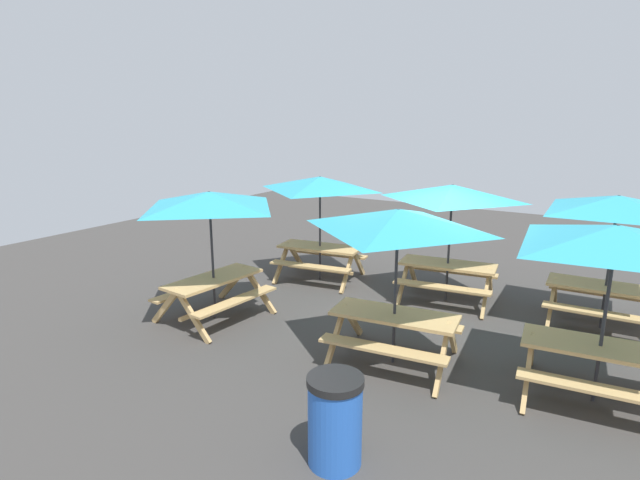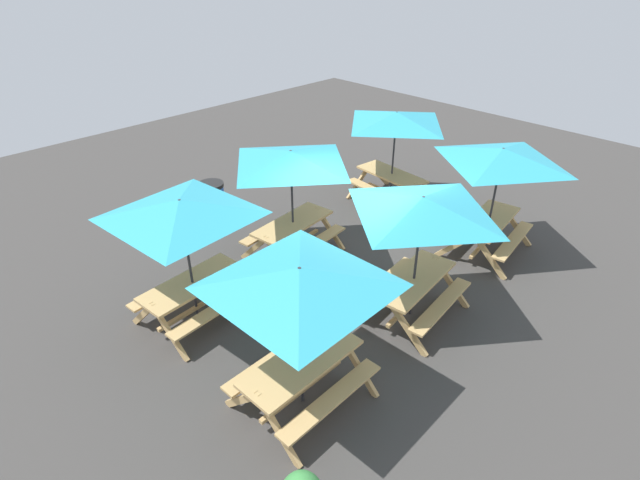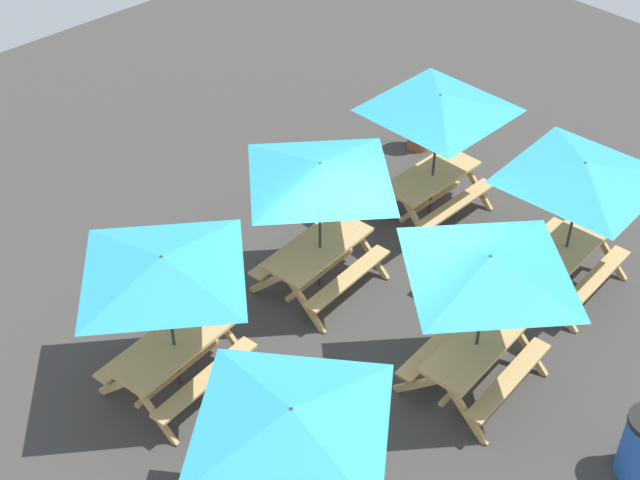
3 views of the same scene
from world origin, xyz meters
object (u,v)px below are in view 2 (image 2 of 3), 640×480
picnic_table_1 (422,214)px  trash_bin_blue (213,203)px  picnic_table_0 (396,125)px  picnic_table_2 (501,164)px  picnic_table_4 (291,166)px  picnic_table_3 (182,218)px  picnic_table_5 (300,289)px

picnic_table_1 → trash_bin_blue: bearing=-91.4°
picnic_table_0 → trash_bin_blue: 4.64m
picnic_table_2 → picnic_table_4: (2.95, -2.78, 0.00)m
picnic_table_2 → picnic_table_3: bearing=-31.7°
picnic_table_1 → trash_bin_blue: picnic_table_1 is taller
picnic_table_2 → picnic_table_5: bearing=-5.8°
picnic_table_0 → trash_bin_blue: size_ratio=2.38×
picnic_table_1 → picnic_table_0: bearing=-143.9°
picnic_table_0 → picnic_table_1: bearing=-41.6°
trash_bin_blue → picnic_table_1: bearing=95.2°
picnic_table_1 → picnic_table_3: same height
picnic_table_4 → picnic_table_0: bearing=175.4°
picnic_table_5 → trash_bin_blue: (-2.21, -5.38, -1.49)m
picnic_table_2 → picnic_table_3: size_ratio=0.83×
picnic_table_3 → picnic_table_5: bearing=85.7°
picnic_table_3 → picnic_table_4: (-2.60, -0.36, 0.00)m
picnic_table_4 → picnic_table_5: (2.56, 3.00, 0.00)m
picnic_table_5 → trash_bin_blue: 6.00m
picnic_table_1 → picnic_table_5: same height
picnic_table_0 → picnic_table_3: 6.03m
picnic_table_4 → picnic_table_5: size_ratio=0.83×
picnic_table_0 → picnic_table_1: size_ratio=1.00×
picnic_table_2 → trash_bin_blue: 6.30m
picnic_table_0 → picnic_table_4: 3.41m
trash_bin_blue → picnic_table_5: bearing=67.7°
picnic_table_4 → picnic_table_5: 3.95m
picnic_table_2 → picnic_table_4: 4.05m
picnic_table_3 → trash_bin_blue: picnic_table_3 is taller
picnic_table_3 → trash_bin_blue: size_ratio=2.87×
picnic_table_4 → trash_bin_blue: (0.36, -2.37, -1.49)m
picnic_table_1 → picnic_table_5: size_ratio=0.83×
picnic_table_1 → picnic_table_5: bearing=-4.9°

